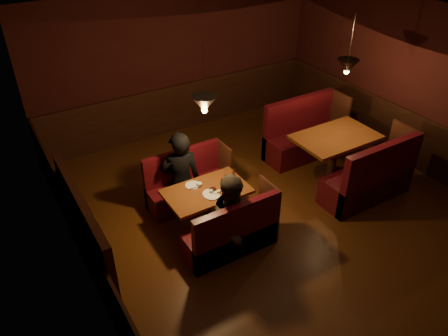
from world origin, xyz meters
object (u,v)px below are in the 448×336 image
second_table (334,146)px  diner_b (234,205)px  main_table (208,198)px  second_bench_far (303,137)px  main_bench_near (233,236)px  second_bench_near (370,181)px  diner_a (180,163)px  main_bench_far (188,186)px

second_table → diner_b: 2.64m
main_table → second_bench_far: 2.76m
main_bench_near → second_bench_near: size_ratio=0.86×
second_table → diner_a: (-2.72, 0.54, 0.27)m
main_bench_far → diner_b: 1.46m
main_table → diner_b: bearing=-86.6°
main_bench_far → second_table: 2.66m
second_bench_near → main_bench_far: bearing=149.8°
diner_a → diner_b: diner_a is taller
diner_a → diner_b: (0.19, -1.26, -0.06)m
main_bench_far → main_bench_near: 1.40m
main_bench_far → main_bench_near: bearing=-90.0°
main_bench_far → main_bench_near: size_ratio=1.00×
second_table → second_bench_far: second_bench_far is taller
main_bench_near → diner_b: bearing=49.2°
second_table → main_bench_near: bearing=-163.7°
second_bench_near → diner_b: size_ratio=0.98×
main_bench_far → second_table: main_bench_far is taller
main_bench_far → second_bench_near: second_bench_near is taller
second_table → second_bench_near: size_ratio=0.90×
main_bench_far → diner_a: bearing=-145.1°
main_bench_far → second_table: size_ratio=0.95×
main_bench_far → second_bench_near: size_ratio=0.86×
main_bench_near → diner_b: 0.51m
second_table → diner_a: bearing=168.8°
main_bench_far → second_bench_far: second_bench_far is taller
main_table → diner_b: diner_b is taller
second_table → second_bench_near: second_bench_near is taller
second_table → second_bench_far: (0.03, 0.86, -0.24)m
main_table → second_bench_far: second_bench_far is taller
main_bench_near → diner_b: (0.03, 0.03, 0.51)m
second_bench_far → second_bench_near: (0.00, -1.71, 0.00)m
second_table → diner_b: (-2.53, -0.72, 0.21)m
diner_b → main_table: bearing=88.8°
main_table → diner_a: size_ratio=0.71×
main_table → main_bench_far: bearing=88.8°
second_table → diner_b: bearing=-164.2°
diner_a → main_bench_far: bearing=-130.0°
second_bench_near → main_bench_near: bearing=177.6°
second_table → second_bench_far: bearing=87.8°
second_table → main_bench_far: bearing=165.7°
second_bench_near → main_table: bearing=162.7°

